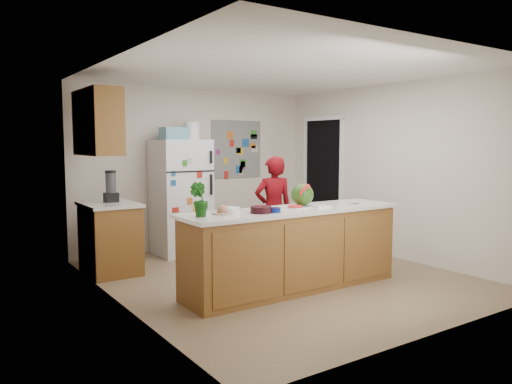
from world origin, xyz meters
TOP-DOWN VIEW (x-y plane):
  - floor at (0.00, 0.00)m, footprint 4.00×4.50m
  - wall_back at (0.00, 2.26)m, footprint 4.00×0.02m
  - wall_left at (-2.01, 0.00)m, footprint 0.02×4.50m
  - wall_right at (2.01, 0.00)m, footprint 0.02×4.50m
  - ceiling at (0.00, 0.00)m, footprint 4.00×4.50m
  - doorway at (1.99, 1.45)m, footprint 0.03×0.85m
  - peninsula_base at (-0.20, -0.50)m, footprint 2.60×0.62m
  - peninsula_top at (-0.20, -0.50)m, footprint 2.68×0.70m
  - side_counter_base at (-1.69, 1.35)m, footprint 0.60×0.80m
  - side_counter_top at (-1.69, 1.35)m, footprint 0.64×0.84m
  - upper_cabinets at (-1.82, 1.30)m, footprint 0.35×1.00m
  - refrigerator at (-0.45, 1.88)m, footprint 0.75×0.70m
  - fridge_top_bin at (-0.55, 1.88)m, footprint 0.35×0.28m
  - photo_collage at (0.75, 2.24)m, footprint 0.95×0.01m
  - person at (0.36, 0.64)m, footprint 0.61×0.49m
  - blender_appliance at (-1.64, 1.42)m, footprint 0.13×0.13m
  - cutting_board at (-0.07, -0.45)m, footprint 0.43×0.35m
  - watermelon at (-0.01, -0.43)m, footprint 0.26×0.26m
  - watermelon_slice at (-0.17, -0.50)m, footprint 0.17×0.17m
  - cherry_bowl at (-0.70, -0.59)m, footprint 0.25×0.25m
  - white_bowl at (-0.97, -0.42)m, footprint 0.22×0.22m
  - cobalt_bowl at (-0.56, -0.64)m, footprint 0.15×0.15m
  - plate at (-1.07, -0.43)m, footprint 0.29×0.29m
  - paper_towel at (0.13, -0.59)m, footprint 0.21×0.19m
  - keys at (0.67, -0.59)m, footprint 0.09×0.04m
  - potted_plant at (-1.35, -0.45)m, footprint 0.23×0.24m

SIDE VIEW (x-z plane):
  - floor at x=0.00m, z-range -0.02..0.00m
  - side_counter_base at x=-1.69m, z-range 0.00..0.86m
  - peninsula_base at x=-0.20m, z-range 0.00..0.88m
  - person at x=0.36m, z-range 0.00..1.47m
  - refrigerator at x=-0.45m, z-range 0.00..1.70m
  - side_counter_top at x=-1.69m, z-range 0.86..0.90m
  - peninsula_top at x=-0.20m, z-range 0.88..0.92m
  - cutting_board at x=-0.07m, z-range 0.92..0.93m
  - keys at x=0.67m, z-range 0.92..0.93m
  - plate at x=-1.07m, z-range 0.92..0.94m
  - paper_towel at x=0.13m, z-range 0.92..0.94m
  - watermelon_slice at x=-0.17m, z-range 0.93..0.95m
  - cobalt_bowl at x=-0.56m, z-range 0.92..0.97m
  - white_bowl at x=-0.97m, z-range 0.92..0.98m
  - cherry_bowl at x=-0.70m, z-range 0.92..0.99m
  - doorway at x=1.99m, z-range 0.00..2.04m
  - watermelon at x=-0.01m, z-range 0.93..1.19m
  - blender_appliance at x=-1.64m, z-range 0.90..1.28m
  - potted_plant at x=-1.35m, z-range 0.92..1.26m
  - wall_back at x=0.00m, z-range 0.00..2.50m
  - wall_left at x=-2.01m, z-range 0.00..2.50m
  - wall_right at x=2.01m, z-range 0.00..2.50m
  - photo_collage at x=0.75m, z-range 1.08..2.02m
  - fridge_top_bin at x=-0.55m, z-range 1.70..1.88m
  - upper_cabinets at x=-1.82m, z-range 1.50..2.30m
  - ceiling at x=0.00m, z-range 2.50..2.52m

